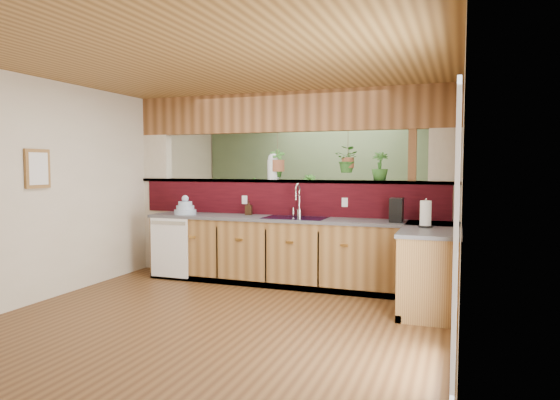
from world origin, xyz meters
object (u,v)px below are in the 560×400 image
(soap_dispenser, at_px, (249,208))
(shelving_console, at_px, (283,226))
(coffee_maker, at_px, (397,211))
(glass_jar, at_px, (273,166))
(paper_towel, at_px, (426,214))
(faucet, at_px, (298,199))
(dish_stack, at_px, (185,208))

(soap_dispenser, distance_m, shelving_console, 2.19)
(coffee_maker, xyz_separation_m, glass_jar, (-1.76, 0.40, 0.54))
(soap_dispenser, relative_size, glass_jar, 0.54)
(coffee_maker, relative_size, glass_jar, 0.79)
(shelving_console, bearing_deg, paper_towel, -53.52)
(shelving_console, bearing_deg, glass_jar, -81.85)
(paper_towel, bearing_deg, glass_jar, 158.39)
(faucet, distance_m, paper_towel, 1.81)
(faucet, bearing_deg, glass_jar, 153.66)
(soap_dispenser, height_order, glass_jar, glass_jar)
(faucet, relative_size, shelving_console, 0.31)
(coffee_maker, relative_size, paper_towel, 0.91)
(faucet, xyz_separation_m, soap_dispenser, (-0.73, 0.00, -0.14))
(faucet, bearing_deg, dish_stack, -171.55)
(dish_stack, distance_m, soap_dispenser, 0.90)
(shelving_console, bearing_deg, soap_dispenser, -90.84)
(faucet, height_order, paper_towel, faucet)
(coffee_maker, distance_m, paper_towel, 0.58)
(glass_jar, bearing_deg, soap_dispenser, -142.98)
(dish_stack, xyz_separation_m, soap_dispenser, (0.87, 0.24, 0.02))
(coffee_maker, height_order, shelving_console, coffee_maker)
(coffee_maker, bearing_deg, faucet, 171.39)
(faucet, height_order, dish_stack, faucet)
(faucet, xyz_separation_m, glass_jar, (-0.44, 0.22, 0.43))
(coffee_maker, bearing_deg, dish_stack, -179.61)
(faucet, bearing_deg, coffee_maker, -7.98)
(faucet, height_order, coffee_maker, faucet)
(soap_dispenser, relative_size, coffee_maker, 0.69)
(glass_jar, xyz_separation_m, shelving_console, (-0.54, 1.90, -1.07))
(coffee_maker, height_order, glass_jar, glass_jar)
(faucet, xyz_separation_m, coffee_maker, (1.32, -0.19, -0.11))
(dish_stack, distance_m, shelving_console, 2.48)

